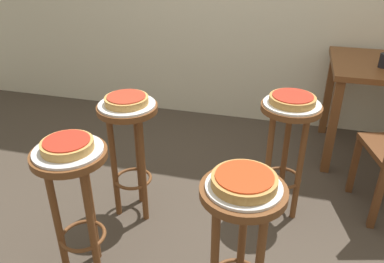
{
  "coord_description": "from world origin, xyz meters",
  "views": [
    {
      "loc": [
        0.35,
        -1.75,
        1.62
      ],
      "look_at": [
        -0.12,
        -0.01,
        0.67
      ],
      "focal_mm": 36.18,
      "sensor_mm": 36.0,
      "label": 1
    }
  ],
  "objects_px": {
    "serving_plate_middle": "(68,150)",
    "pizza_middle": "(67,145)",
    "serving_plate_rear": "(292,104)",
    "pizza_foreground": "(244,181)",
    "stool_foreground": "(240,230)",
    "pizza_leftside": "(126,100)",
    "cup_near_edge": "(384,61)",
    "stool_leftside": "(130,138)",
    "pizza_rear": "(292,99)",
    "serving_plate_foreground": "(244,187)",
    "stool_middle": "(75,190)",
    "serving_plate_leftside": "(127,105)",
    "stool_rear": "(287,138)"
  },
  "relations": [
    {
      "from": "pizza_foreground",
      "to": "pizza_rear",
      "type": "distance_m",
      "value": 0.86
    },
    {
      "from": "serving_plate_foreground",
      "to": "stool_leftside",
      "type": "bearing_deg",
      "value": 141.15
    },
    {
      "from": "stool_foreground",
      "to": "pizza_rear",
      "type": "xyz_separation_m",
      "value": [
        0.15,
        0.85,
        0.24
      ]
    },
    {
      "from": "cup_near_edge",
      "to": "stool_foreground",
      "type": "bearing_deg",
      "value": -114.32
    },
    {
      "from": "stool_leftside",
      "to": "cup_near_edge",
      "type": "bearing_deg",
      "value": 34.72
    },
    {
      "from": "stool_middle",
      "to": "pizza_middle",
      "type": "relative_size",
      "value": 3.19
    },
    {
      "from": "serving_plate_middle",
      "to": "pizza_middle",
      "type": "distance_m",
      "value": 0.03
    },
    {
      "from": "stool_leftside",
      "to": "serving_plate_leftside",
      "type": "height_order",
      "value": "serving_plate_leftside"
    },
    {
      "from": "serving_plate_middle",
      "to": "pizza_leftside",
      "type": "relative_size",
      "value": 1.28
    },
    {
      "from": "stool_middle",
      "to": "serving_plate_leftside",
      "type": "distance_m",
      "value": 0.58
    },
    {
      "from": "serving_plate_leftside",
      "to": "stool_rear",
      "type": "relative_size",
      "value": 0.43
    },
    {
      "from": "serving_plate_foreground",
      "to": "stool_rear",
      "type": "distance_m",
      "value": 0.89
    },
    {
      "from": "serving_plate_rear",
      "to": "pizza_middle",
      "type": "bearing_deg",
      "value": -140.26
    },
    {
      "from": "stool_foreground",
      "to": "stool_leftside",
      "type": "bearing_deg",
      "value": 141.15
    },
    {
      "from": "pizza_foreground",
      "to": "stool_leftside",
      "type": "xyz_separation_m",
      "value": [
        -0.74,
        0.6,
        -0.24
      ]
    },
    {
      "from": "stool_foreground",
      "to": "cup_near_edge",
      "type": "height_order",
      "value": "cup_near_edge"
    },
    {
      "from": "pizza_middle",
      "to": "pizza_rear",
      "type": "bearing_deg",
      "value": 39.74
    },
    {
      "from": "cup_near_edge",
      "to": "serving_plate_middle",
      "type": "bearing_deg",
      "value": -134.47
    },
    {
      "from": "serving_plate_foreground",
      "to": "serving_plate_leftside",
      "type": "bearing_deg",
      "value": 141.15
    },
    {
      "from": "stool_leftside",
      "to": "pizza_rear",
      "type": "xyz_separation_m",
      "value": [
        0.89,
        0.25,
        0.24
      ]
    },
    {
      "from": "stool_rear",
      "to": "pizza_rear",
      "type": "relative_size",
      "value": 2.87
    },
    {
      "from": "stool_foreground",
      "to": "serving_plate_middle",
      "type": "relative_size",
      "value": 2.37
    },
    {
      "from": "pizza_foreground",
      "to": "serving_plate_middle",
      "type": "height_order",
      "value": "pizza_foreground"
    },
    {
      "from": "stool_foreground",
      "to": "pizza_leftside",
      "type": "bearing_deg",
      "value": 141.15
    },
    {
      "from": "stool_foreground",
      "to": "stool_middle",
      "type": "height_order",
      "value": "same"
    },
    {
      "from": "pizza_middle",
      "to": "serving_plate_rear",
      "type": "relative_size",
      "value": 0.72
    },
    {
      "from": "stool_leftside",
      "to": "stool_rear",
      "type": "distance_m",
      "value": 0.92
    },
    {
      "from": "pizza_leftside",
      "to": "serving_plate_rear",
      "type": "relative_size",
      "value": 0.76
    },
    {
      "from": "serving_plate_foreground",
      "to": "serving_plate_rear",
      "type": "xyz_separation_m",
      "value": [
        0.15,
        0.85,
        0.0
      ]
    },
    {
      "from": "serving_plate_middle",
      "to": "stool_leftside",
      "type": "height_order",
      "value": "serving_plate_middle"
    },
    {
      "from": "pizza_foreground",
      "to": "stool_leftside",
      "type": "distance_m",
      "value": 0.98
    },
    {
      "from": "pizza_rear",
      "to": "stool_foreground",
      "type": "bearing_deg",
      "value": -99.85
    },
    {
      "from": "stool_leftside",
      "to": "stool_foreground",
      "type": "bearing_deg",
      "value": -38.85
    },
    {
      "from": "pizza_foreground",
      "to": "pizza_leftside",
      "type": "distance_m",
      "value": 0.95
    },
    {
      "from": "serving_plate_rear",
      "to": "pizza_foreground",
      "type": "bearing_deg",
      "value": -99.85
    },
    {
      "from": "cup_near_edge",
      "to": "pizza_foreground",
      "type": "bearing_deg",
      "value": -114.32
    },
    {
      "from": "stool_middle",
      "to": "serving_plate_rear",
      "type": "bearing_deg",
      "value": 39.74
    },
    {
      "from": "stool_rear",
      "to": "serving_plate_rear",
      "type": "xyz_separation_m",
      "value": [
        0.0,
        0.0,
        0.22
      ]
    },
    {
      "from": "stool_rear",
      "to": "pizza_foreground",
      "type": "bearing_deg",
      "value": -99.85
    },
    {
      "from": "serving_plate_rear",
      "to": "stool_leftside",
      "type": "bearing_deg",
      "value": -164.3
    },
    {
      "from": "serving_plate_foreground",
      "to": "stool_leftside",
      "type": "xyz_separation_m",
      "value": [
        -0.74,
        0.6,
        -0.22
      ]
    },
    {
      "from": "pizza_foreground",
      "to": "stool_foreground",
      "type": "bearing_deg",
      "value": 116.57
    },
    {
      "from": "stool_middle",
      "to": "cup_near_edge",
      "type": "distance_m",
      "value": 2.19
    },
    {
      "from": "pizza_leftside",
      "to": "stool_rear",
      "type": "bearing_deg",
      "value": 15.7
    },
    {
      "from": "serving_plate_foreground",
      "to": "pizza_middle",
      "type": "xyz_separation_m",
      "value": [
        -0.79,
        0.07,
        0.03
      ]
    },
    {
      "from": "stool_leftside",
      "to": "serving_plate_rear",
      "type": "distance_m",
      "value": 0.95
    },
    {
      "from": "pizza_foreground",
      "to": "stool_leftside",
      "type": "relative_size",
      "value": 0.34
    },
    {
      "from": "pizza_foreground",
      "to": "pizza_middle",
      "type": "distance_m",
      "value": 0.79
    },
    {
      "from": "serving_plate_middle",
      "to": "pizza_middle",
      "type": "bearing_deg",
      "value": -90.0
    },
    {
      "from": "pizza_foreground",
      "to": "pizza_middle",
      "type": "relative_size",
      "value": 1.09
    }
  ]
}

